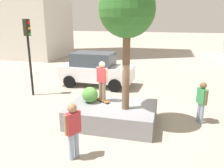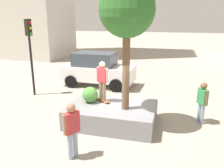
# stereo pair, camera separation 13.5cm
# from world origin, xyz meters

# --- Properties ---
(ground_plane) EXTENTS (120.00, 120.00, 0.00)m
(ground_plane) POSITION_xyz_m (0.00, 0.00, 0.00)
(ground_plane) COLOR #9E9384
(planter_ledge) EXTENTS (3.46, 2.41, 0.77)m
(planter_ledge) POSITION_xyz_m (-0.17, -0.11, 0.39)
(planter_ledge) COLOR gray
(planter_ledge) RESTS_ON ground
(plaza_tree) EXTENTS (1.98, 1.98, 4.67)m
(plaza_tree) POSITION_xyz_m (0.41, -0.29, 4.39)
(plaza_tree) COLOR brown
(plaza_tree) RESTS_ON planter_ledge
(boxwood_shrub) EXTENTS (0.65, 0.65, 0.65)m
(boxwood_shrub) POSITION_xyz_m (-1.15, 0.04, 1.10)
(boxwood_shrub) COLOR #4C8C3D
(boxwood_shrub) RESTS_ON planter_ledge
(skateboard) EXTENTS (0.78, 0.62, 0.07)m
(skateboard) POSITION_xyz_m (-0.68, 0.26, 0.83)
(skateboard) COLOR brown
(skateboard) RESTS_ON planter_ledge
(skateboarder) EXTENTS (0.52, 0.34, 1.63)m
(skateboarder) POSITION_xyz_m (-0.68, 0.26, 1.78)
(skateboarder) COLOR #847056
(skateboarder) RESTS_ON skateboard
(police_car) EXTENTS (4.57, 2.26, 2.09)m
(police_car) POSITION_xyz_m (-2.50, 4.96, 1.06)
(police_car) COLOR white
(police_car) RESTS_ON ground
(traffic_light_median) EXTENTS (0.36, 0.31, 4.10)m
(traffic_light_median) POSITION_xyz_m (-5.31, 2.28, 2.82)
(traffic_light_median) COLOR black
(traffic_light_median) RESTS_ON ground
(passerby_with_bag) EXTENTS (0.40, 0.55, 1.79)m
(passerby_with_bag) POSITION_xyz_m (-0.70, -2.76, 1.03)
(passerby_with_bag) COLOR #8C9EB7
(passerby_with_bag) RESTS_ON ground
(bystander_watching) EXTENTS (0.40, 0.52, 1.72)m
(bystander_watching) POSITION_xyz_m (3.31, 0.87, 0.99)
(bystander_watching) COLOR #8C9EB7
(bystander_watching) RESTS_ON ground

